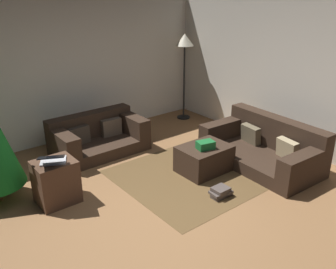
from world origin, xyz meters
name	(u,v)px	position (x,y,z in m)	size (l,w,h in m)	color
ground_plane	(159,217)	(0.00, 0.00, 0.00)	(6.40, 6.40, 0.00)	brown
rear_partition	(49,71)	(0.00, 3.14, 1.30)	(6.40, 0.12, 2.60)	silver
corner_partition	(313,78)	(3.14, 0.00, 1.30)	(0.12, 6.40, 2.60)	silver
couch_left	(97,137)	(0.36, 2.24, 0.26)	(1.55, 0.89, 0.64)	#332319
couch_right	(265,148)	(2.27, 0.15, 0.26)	(1.09, 1.91, 0.72)	#332319
ottoman	(204,159)	(1.30, 0.55, 0.21)	(0.77, 0.58, 0.41)	#332319
gift_box	(206,145)	(1.25, 0.48, 0.47)	(0.26, 0.17, 0.12)	#19662D
tv_remote	(209,143)	(1.43, 0.59, 0.42)	(0.05, 0.16, 0.02)	black
side_table	(56,182)	(-0.83, 1.13, 0.30)	(0.52, 0.44, 0.59)	#4C3323
laptop	(53,160)	(-0.86, 1.08, 0.65)	(0.46, 0.49, 0.18)	silver
book_stack	(221,192)	(0.96, -0.15, 0.07)	(0.32, 0.22, 0.14)	#4C423D
corner_lamp	(185,47)	(2.66, 2.61, 1.53)	(0.36, 0.36, 1.79)	black
area_rug	(204,170)	(1.30, 0.55, 0.00)	(2.60, 2.00, 0.01)	brown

